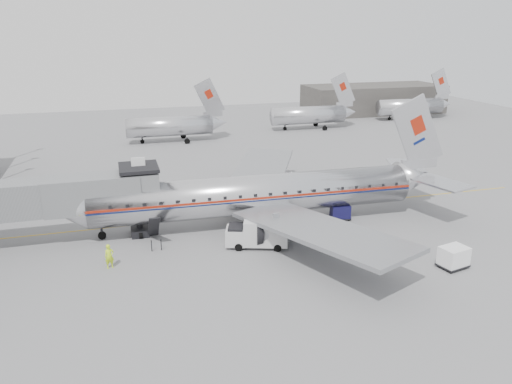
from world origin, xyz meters
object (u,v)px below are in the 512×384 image
airliner (263,194)px  service_van (258,233)px  baggage_cart_navy (340,212)px  baggage_cart_white (454,257)px  ramp_worker (109,256)px

airliner → service_van: (-1.93, -4.96, -1.71)m
airliner → baggage_cart_navy: (7.67, -0.98, -2.22)m
airliner → baggage_cart_white: 17.60m
baggage_cart_navy → ramp_worker: 22.34m
airliner → ramp_worker: airliner is taller
service_van → baggage_cart_white: (13.63, -8.02, -0.38)m
service_van → ramp_worker: bearing=-158.4°
service_van → baggage_cart_navy: size_ratio=2.65×
service_van → ramp_worker: size_ratio=2.85×
service_van → baggage_cart_navy: 10.41m
baggage_cart_navy → ramp_worker: (-21.86, -4.60, 0.19)m
service_van → airliner: bearing=87.4°
service_van → ramp_worker: 12.28m
airliner → baggage_cart_white: airliner is taller
airliner → service_van: 5.59m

